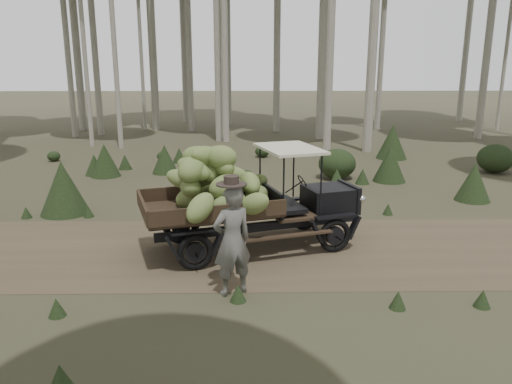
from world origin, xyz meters
The scene contains 5 objects.
ground centered at (0.00, 0.00, 0.00)m, with size 120.00×120.00×0.00m, color #473D2B.
dirt_track centered at (0.00, 0.00, 0.00)m, with size 70.00×4.00×0.01m, color brown.
banana_truck centered at (0.14, 0.00, 1.34)m, with size 4.81×3.03×2.31m.
farmer centered at (0.13, -2.00, 0.97)m, with size 0.82×0.72×2.04m.
undergrowth centered at (1.84, -0.37, 0.54)m, with size 23.27×20.76×1.38m.
Camera 1 is at (0.39, -9.76, 3.80)m, focal length 35.00 mm.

